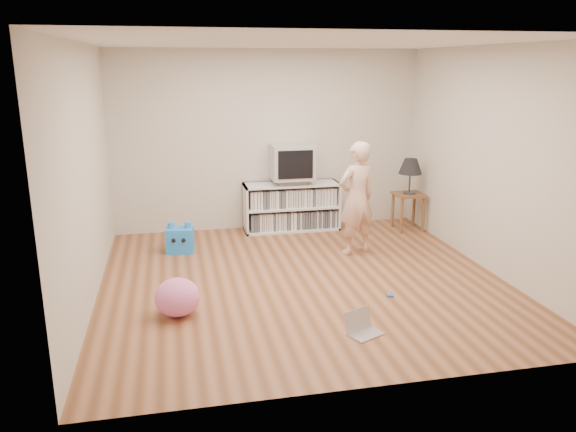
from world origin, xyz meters
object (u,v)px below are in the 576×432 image
Objects in this scene: person at (357,198)px; plush_blue at (180,239)px; plush_pink at (177,297)px; media_unit at (291,206)px; crt_tv at (292,162)px; side_table at (408,202)px; laptop at (362,327)px; table_lamp at (410,167)px; dvd_deck at (292,181)px.

plush_blue is (-2.23, 0.51, -0.56)m from person.
media_unit is at bearing 57.33° from plush_pink.
media_unit is at bearing 90.00° from crt_tv.
side_table is 1.38× the size of plush_blue.
person is 3.88× the size of laptop.
plush_blue is at bearing -174.09° from table_lamp.
crt_tv is 1.82m from side_table.
crt_tv is 1.51× the size of plush_blue.
plush_pink is at bearing -145.97° from side_table.
side_table is at bearing 35.06° from laptop.
dvd_deck reaches higher than plush_blue.
table_lamp is at bearing 35.06° from laptop.
media_unit is at bearing 167.09° from table_lamp.
crt_tv is 1.17× the size of table_lamp.
media_unit is 3.11× the size of dvd_deck.
plush_pink is (-1.72, -2.66, -0.83)m from crt_tv.
crt_tv is 1.60× the size of laptop.
media_unit is 0.67m from crt_tv.
person is 2.37m from laptop.
person is (-1.10, -0.86, -0.21)m from table_lamp.
plush_blue is at bearing -156.55° from dvd_deck.
person is at bearing -142.08° from side_table.
plush_blue is (-1.65, -0.71, -0.85)m from crt_tv.
media_unit reaches higher than plush_blue.
crt_tv is 3.53m from laptop.
person reaches higher than plush_pink.
side_table is at bearing -12.41° from dvd_deck.
plush_pink is (-3.40, -2.30, -0.75)m from table_lamp.
crt_tv reaches higher than media_unit.
crt_tv is 1.72m from table_lamp.
plush_pink is at bearing 14.12° from person.
table_lamp reaches higher than side_table.
plush_blue reaches higher than laptop.
laptop is (-0.08, -3.40, -0.68)m from dvd_deck.
laptop is 0.85× the size of plush_pink.
media_unit is 1.73m from side_table.
crt_tv reaches higher than plush_blue.
plush_blue is (-1.57, 2.68, 0.11)m from laptop.
table_lamp is at bearing -12.41° from dvd_deck.
side_table is at bearing 34.03° from plush_pink.
table_lamp is (1.68, -0.39, 0.59)m from media_unit.
table_lamp is at bearing -12.91° from media_unit.
media_unit is 1.42m from person.
laptop is at bearing -91.30° from dvd_deck.
side_table is at bearing -159.99° from person.
laptop is at bearing -120.17° from side_table.
crt_tv is at bearing -90.00° from dvd_deck.
laptop is at bearing -91.30° from crt_tv.
dvd_deck is 3.46m from laptop.
crt_tv is 3.28m from plush_pink.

